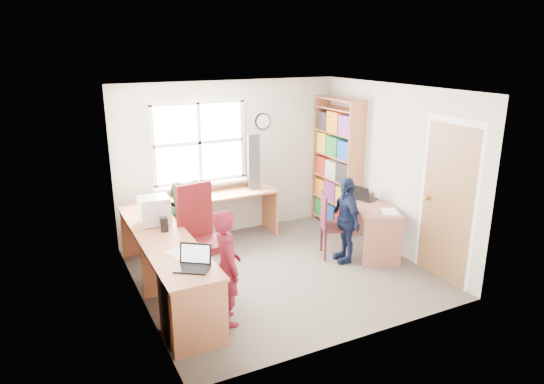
# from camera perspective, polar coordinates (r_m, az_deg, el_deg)

# --- Properties ---
(room) EXTENTS (3.64, 3.44, 2.44)m
(room) POSITION_cam_1_polar(r_m,az_deg,el_deg) (6.19, 0.73, 1.13)
(room) COLOR #4B423B
(room) RESTS_ON ground
(l_desk) EXTENTS (2.38, 2.95, 0.75)m
(l_desk) POSITION_cam_1_polar(r_m,az_deg,el_deg) (5.66, -9.57, -8.92)
(l_desk) COLOR #CA7950
(l_desk) RESTS_ON ground
(right_desk) EXTENTS (1.02, 1.34, 0.70)m
(right_desk) POSITION_cam_1_polar(r_m,az_deg,el_deg) (7.20, 11.84, -2.88)
(right_desk) COLOR #A76653
(right_desk) RESTS_ON ground
(bookshelf) EXTENTS (0.30, 1.02, 2.10)m
(bookshelf) POSITION_cam_1_polar(r_m,az_deg,el_deg) (7.96, 7.64, 2.97)
(bookshelf) COLOR #CA7950
(bookshelf) RESTS_ON ground
(swivel_chair) EXTENTS (0.68, 0.68, 1.27)m
(swivel_chair) POSITION_cam_1_polar(r_m,az_deg,el_deg) (6.15, -8.37, -5.81)
(swivel_chair) COLOR black
(swivel_chair) RESTS_ON ground
(wooden_chair) EXTENTS (0.53, 0.53, 0.93)m
(wooden_chair) POSITION_cam_1_polar(r_m,az_deg,el_deg) (6.88, 6.97, -3.59)
(wooden_chair) COLOR #43161F
(wooden_chair) RESTS_ON ground
(crt_monitor) EXTENTS (0.37, 0.33, 0.35)m
(crt_monitor) POSITION_cam_1_polar(r_m,az_deg,el_deg) (6.21, -13.66, -2.12)
(crt_monitor) COLOR silver
(crt_monitor) RESTS_ON l_desk
(laptop_left) EXTENTS (0.43, 0.41, 0.23)m
(laptop_left) POSITION_cam_1_polar(r_m,az_deg,el_deg) (5.00, -9.20, -8.16)
(laptop_left) COLOR black
(laptop_left) RESTS_ON l_desk
(laptop_right) EXTENTS (0.37, 0.40, 0.23)m
(laptop_right) POSITION_cam_1_polar(r_m,az_deg,el_deg) (7.29, 10.58, -0.50)
(laptop_right) COLOR black
(laptop_right) RESTS_ON right_desk
(speaker_a) EXTENTS (0.10, 0.10, 0.18)m
(speaker_a) POSITION_cam_1_polar(r_m,az_deg,el_deg) (5.97, -12.59, -3.74)
(speaker_a) COLOR black
(speaker_a) RESTS_ON l_desk
(speaker_b) EXTENTS (0.12, 0.12, 0.19)m
(speaker_b) POSITION_cam_1_polar(r_m,az_deg,el_deg) (6.46, -14.22, -2.16)
(speaker_b) COLOR black
(speaker_b) RESTS_ON l_desk
(cd_tower) EXTENTS (0.21, 0.19, 0.87)m
(cd_tower) POSITION_cam_1_polar(r_m,az_deg,el_deg) (7.47, -2.19, 3.62)
(cd_tower) COLOR black
(cd_tower) RESTS_ON l_desk
(game_box) EXTENTS (0.36, 0.36, 0.06)m
(game_box) POSITION_cam_1_polar(r_m,az_deg,el_deg) (7.49, 10.21, -0.21)
(game_box) COLOR #B41F16
(game_box) RESTS_ON right_desk
(paper_a) EXTENTS (0.26, 0.33, 0.00)m
(paper_a) POSITION_cam_1_polar(r_m,az_deg,el_deg) (5.35, -10.86, -7.12)
(paper_a) COLOR white
(paper_a) RESTS_ON l_desk
(paper_b) EXTENTS (0.33, 0.36, 0.00)m
(paper_b) POSITION_cam_1_polar(r_m,az_deg,el_deg) (6.87, 13.65, -2.24)
(paper_b) COLOR white
(paper_b) RESTS_ON right_desk
(potted_plant) EXTENTS (0.17, 0.14, 0.27)m
(potted_plant) POSITION_cam_1_polar(r_m,az_deg,el_deg) (7.20, -9.25, 0.45)
(potted_plant) COLOR #2C6F34
(potted_plant) RESTS_ON l_desk
(person_red) EXTENTS (0.35, 0.49, 1.29)m
(person_red) POSITION_cam_1_polar(r_m,az_deg,el_deg) (5.22, -5.32, -8.81)
(person_red) COLOR maroon
(person_red) RESTS_ON ground
(person_green) EXTENTS (0.52, 0.62, 1.14)m
(person_green) POSITION_cam_1_polar(r_m,az_deg,el_deg) (6.79, -10.66, -3.49)
(person_green) COLOR #2A6A30
(person_green) RESTS_ON ground
(person_navy) EXTENTS (0.40, 0.74, 1.20)m
(person_navy) POSITION_cam_1_polar(r_m,az_deg,el_deg) (6.73, 8.66, -3.26)
(person_navy) COLOR #131B3C
(person_navy) RESTS_ON ground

